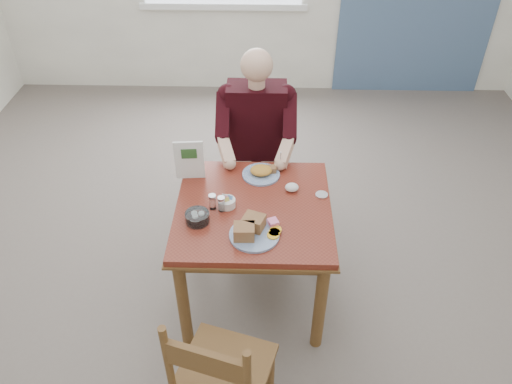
{
  "coord_description": "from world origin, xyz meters",
  "views": [
    {
      "loc": [
        0.07,
        -2.21,
        2.62
      ],
      "look_at": [
        0.02,
        0.0,
        0.86
      ],
      "focal_mm": 35.0,
      "sensor_mm": 36.0,
      "label": 1
    }
  ],
  "objects_px": {
    "table": "(253,221)",
    "diner": "(256,133)",
    "chair_near": "(221,377)",
    "chair_far": "(257,165)",
    "far_plate": "(262,172)",
    "near_plate": "(253,230)"
  },
  "relations": [
    {
      "from": "chair_near",
      "to": "near_plate",
      "type": "distance_m",
      "value": 0.76
    },
    {
      "from": "diner",
      "to": "chair_near",
      "type": "bearing_deg",
      "value": -94.38
    },
    {
      "from": "diner",
      "to": "far_plate",
      "type": "distance_m",
      "value": 0.4
    },
    {
      "from": "far_plate",
      "to": "table",
      "type": "bearing_deg",
      "value": -98.11
    },
    {
      "from": "chair_far",
      "to": "diner",
      "type": "bearing_deg",
      "value": -89.99
    },
    {
      "from": "table",
      "to": "far_plate",
      "type": "bearing_deg",
      "value": 81.89
    },
    {
      "from": "table",
      "to": "chair_near",
      "type": "height_order",
      "value": "chair_near"
    },
    {
      "from": "chair_near",
      "to": "near_plate",
      "type": "relative_size",
      "value": 3.09
    },
    {
      "from": "chair_near",
      "to": "diner",
      "type": "relative_size",
      "value": 0.69
    },
    {
      "from": "chair_near",
      "to": "diner",
      "type": "distance_m",
      "value": 1.67
    },
    {
      "from": "chair_near",
      "to": "diner",
      "type": "xyz_separation_m",
      "value": [
        0.12,
        1.63,
        0.33
      ]
    },
    {
      "from": "table",
      "to": "diner",
      "type": "distance_m",
      "value": 0.73
    },
    {
      "from": "table",
      "to": "chair_far",
      "type": "xyz_separation_m",
      "value": [
        0.0,
        0.8,
        -0.16
      ]
    },
    {
      "from": "table",
      "to": "chair_near",
      "type": "relative_size",
      "value": 0.97
    },
    {
      "from": "chair_far",
      "to": "chair_near",
      "type": "height_order",
      "value": "same"
    },
    {
      "from": "far_plate",
      "to": "diner",
      "type": "bearing_deg",
      "value": 96.23
    },
    {
      "from": "chair_near",
      "to": "diner",
      "type": "height_order",
      "value": "diner"
    },
    {
      "from": "table",
      "to": "far_plate",
      "type": "distance_m",
      "value": 0.34
    },
    {
      "from": "chair_far",
      "to": "chair_near",
      "type": "distance_m",
      "value": 1.73
    },
    {
      "from": "near_plate",
      "to": "chair_near",
      "type": "bearing_deg",
      "value": -100.6
    },
    {
      "from": "table",
      "to": "chair_near",
      "type": "distance_m",
      "value": 0.95
    },
    {
      "from": "table",
      "to": "chair_far",
      "type": "bearing_deg",
      "value": 90.0
    }
  ]
}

